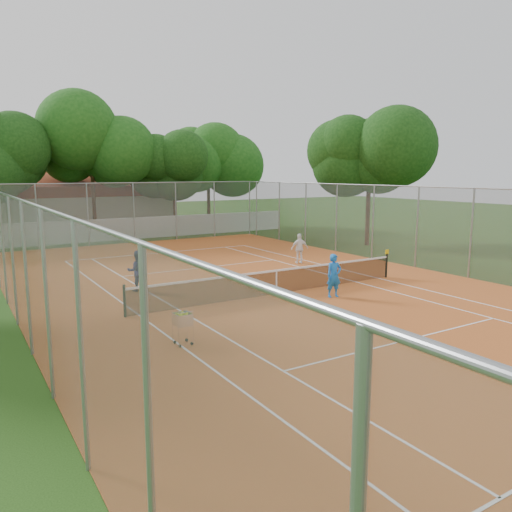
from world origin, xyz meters
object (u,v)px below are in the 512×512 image
clubhouse (66,202)px  player_far_right (300,248)px  player_far_left (137,271)px  ball_hopper (183,328)px  tennis_net (276,282)px  player_near (334,276)px

clubhouse → player_far_right: bearing=-74.3°
player_far_left → ball_hopper: 6.84m
tennis_net → player_far_left: size_ratio=7.30×
clubhouse → player_far_left: size_ratio=10.08×
clubhouse → player_far_left: clubhouse is taller
clubhouse → player_far_right: clubhouse is taller
clubhouse → ball_hopper: 32.65m
player_near → player_far_right: bearing=73.6°
player_far_right → ball_hopper: bearing=57.9°
tennis_net → player_near: bearing=-43.3°
clubhouse → player_near: bearing=-83.3°
tennis_net → player_near: size_ratio=7.24×
tennis_net → player_far_right: bearing=45.9°
tennis_net → ball_hopper: tennis_net is taller
player_near → ball_hopper: 7.25m
player_far_left → player_far_right: (9.14, 1.58, -0.04)m
player_near → player_far_left: player_near is taller
clubhouse → ball_hopper: bearing=-96.0°
clubhouse → tennis_net: bearing=-86.1°
tennis_net → clubhouse: size_ratio=0.72×
player_near → player_far_left: 7.68m
clubhouse → player_far_right: size_ratio=10.62×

